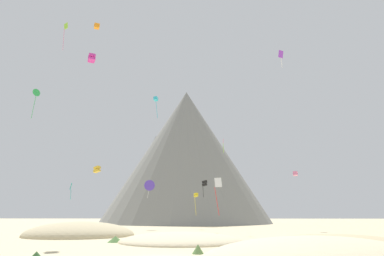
# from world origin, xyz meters

# --- Properties ---
(dune_foreground_left) EXTENTS (18.02, 18.18, 2.30)m
(dune_foreground_left) POSITION_xyz_m (0.54, 15.80, 0.00)
(dune_foreground_left) COLOR beige
(dune_foreground_left) RESTS_ON ground_plane
(dune_midground) EXTENTS (22.32, 21.35, 2.94)m
(dune_midground) POSITION_xyz_m (15.71, 5.73, 0.00)
(dune_midground) COLOR #C6B284
(dune_midground) RESTS_ON ground_plane
(dune_back_low) EXTENTS (23.04, 22.93, 4.33)m
(dune_back_low) POSITION_xyz_m (-15.89, 26.68, 0.00)
(dune_back_low) COLOR #CCBA8E
(dune_back_low) RESTS_ON ground_plane
(bush_far_right) EXTENTS (1.16, 1.16, 0.81)m
(bush_far_right) POSITION_xyz_m (2.81, 2.80, 0.41)
(bush_far_right) COLOR #668C4C
(bush_far_right) RESTS_ON ground_plane
(bush_near_left) EXTENTS (2.48, 2.48, 0.74)m
(bush_near_left) POSITION_xyz_m (-7.35, 14.75, 0.37)
(bush_near_left) COLOR #568442
(bush_near_left) RESTS_ON ground_plane
(bush_low_patch) EXTENTS (2.85, 2.85, 0.50)m
(bush_low_patch) POSITION_xyz_m (1.61, 12.49, 0.25)
(bush_low_patch) COLOR #568442
(bush_low_patch) RESTS_ON ground_plane
(bush_scatter_east) EXTENTS (1.28, 1.28, 0.60)m
(bush_scatter_east) POSITION_xyz_m (-9.57, -1.17, 0.30)
(bush_scatter_east) COLOR #386633
(bush_scatter_east) RESTS_ON ground_plane
(rock_massif) EXTENTS (68.16, 65.71, 48.54)m
(rock_massif) POSITION_xyz_m (-4.51, 96.62, 22.81)
(rock_massif) COLOR gray
(rock_massif) RESTS_ON ground_plane
(kite_white_low) EXTENTS (1.14, 0.53, 5.50)m
(kite_white_low) POSITION_xyz_m (5.54, 22.72, 7.22)
(kite_white_low) COLOR white
(kite_indigo_low) EXTENTS (2.44, 0.60, 4.03)m
(kite_indigo_low) POSITION_xyz_m (-8.84, 50.85, 9.61)
(kite_indigo_low) COLOR #5138B2
(kite_cyan_high) EXTENTS (0.99, 0.99, 4.52)m
(kite_cyan_high) POSITION_xyz_m (-6.07, 37.67, 25.90)
(kite_cyan_high) COLOR #33BCDB
(kite_violet_high) EXTENTS (0.92, 0.54, 2.88)m
(kite_violet_high) POSITION_xyz_m (15.69, 21.24, 27.42)
(kite_violet_high) COLOR purple
(kite_green_mid) EXTENTS (1.15, 1.41, 5.71)m
(kite_green_mid) POSITION_xyz_m (-27.58, 31.09, 25.05)
(kite_green_mid) COLOR green
(kite_rainbow_mid) EXTENTS (0.19, 0.86, 2.83)m
(kite_rainbow_mid) POSITION_xyz_m (7.44, 37.96, 16.89)
(kite_rainbow_mid) COLOR #E5668C
(kite_yellow_low) EXTENTS (1.12, 1.13, 5.07)m
(kite_yellow_low) POSITION_xyz_m (1.80, 51.90, 7.34)
(kite_yellow_low) COLOR yellow
(kite_teal_low) EXTENTS (0.55, 0.83, 3.67)m
(kite_teal_low) POSITION_xyz_m (-26.01, 48.14, 8.94)
(kite_teal_low) COLOR teal
(kite_pink_low) EXTENTS (1.21, 1.23, 0.98)m
(kite_pink_low) POSITION_xyz_m (23.34, 46.29, 11.72)
(kite_pink_low) COLOR pink
(kite_gold_low) EXTENTS (1.43, 1.35, 1.46)m
(kite_gold_low) POSITION_xyz_m (-18.57, 42.16, 12.27)
(kite_gold_low) COLOR gold
(kite_lime_high) EXTENTS (0.99, 0.65, 5.49)m
(kite_lime_high) POSITION_xyz_m (-22.12, 28.59, 36.64)
(kite_lime_high) COLOR #8CD133
(kite_black_low) EXTENTS (1.10, 1.02, 3.37)m
(kite_black_low) POSITION_xyz_m (3.71, 40.62, 9.20)
(kite_black_low) COLOR black
(kite_magenta_high) EXTENTS (1.53, 1.56, 1.42)m
(kite_magenta_high) POSITION_xyz_m (-15.65, 25.44, 29.37)
(kite_magenta_high) COLOR #D1339E
(kite_orange_high) EXTENTS (1.01, 1.01, 0.71)m
(kite_orange_high) POSITION_xyz_m (-12.90, 18.70, 31.50)
(kite_orange_high) COLOR orange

